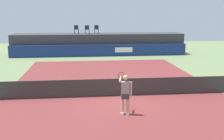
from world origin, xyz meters
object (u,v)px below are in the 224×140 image
(spectator_chair_far_left, at_px, (76,29))
(tennis_player, at_px, (125,93))
(spectator_chair_center, at_px, (96,29))
(spectator_chair_left, at_px, (87,29))

(spectator_chair_far_left, xyz_separation_m, tennis_player, (2.46, -17.97, -1.73))
(spectator_chair_far_left, relative_size, spectator_chair_center, 1.00)
(spectator_chair_far_left, xyz_separation_m, spectator_chair_left, (1.13, -0.31, 0.00))
(spectator_chair_far_left, distance_m, tennis_player, 18.22)
(spectator_chair_far_left, bearing_deg, tennis_player, -82.22)
(spectator_chair_center, relative_size, tennis_player, 0.50)
(spectator_chair_left, xyz_separation_m, tennis_player, (1.32, -17.66, -1.73))
(spectator_chair_center, distance_m, tennis_player, 18.05)
(spectator_chair_center, bearing_deg, tennis_player, -88.94)
(spectator_chair_left, relative_size, spectator_chair_center, 1.00)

